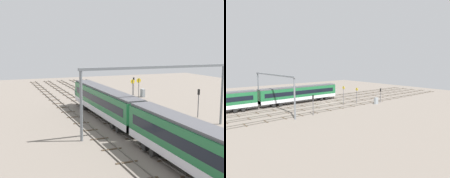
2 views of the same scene
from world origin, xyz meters
TOP-DOWN VIEW (x-y plane):
  - ground_plane at (0.00, 0.00)m, footprint 111.36×111.36m
  - track_near_foreground at (0.00, -8.43)m, footprint 95.36×2.40m
  - track_second_near at (-0.00, -4.22)m, footprint 95.36×2.40m
  - track_middle at (-0.00, 0.00)m, footprint 95.36×2.40m
  - track_with_train at (0.00, 4.22)m, footprint 95.36×2.40m
  - track_far_background at (-0.00, 8.43)m, footprint 95.36×2.40m
  - train at (-18.48, 4.22)m, footprint 50.40×3.24m
  - overhead_gantry at (-16.46, -0.06)m, footprint 0.40×22.13m
  - speed_sign_near_foreground at (5.53, -6.77)m, footprint 0.14×0.90m
  - speed_sign_mid_trackside at (1.16, -5.99)m, footprint 0.14×0.90m
  - signal_light_trackside_approach at (-11.66, -10.35)m, footprint 0.31×0.32m
  - signal_light_trackside_departure at (12.09, -10.17)m, footprint 0.31×0.32m
  - relay_cabinet at (9.11, -11.04)m, footprint 1.17×0.67m

SIDE VIEW (x-z plane):
  - ground_plane at x=0.00m, z-range 0.00..0.00m
  - track_near_foreground at x=0.00m, z-range -0.01..0.15m
  - track_with_train at x=0.00m, z-range -0.01..0.15m
  - track_middle at x=0.00m, z-range -0.01..0.15m
  - track_far_background at x=0.00m, z-range -0.01..0.15m
  - track_second_near at x=0.00m, z-range -0.01..0.15m
  - relay_cabinet at x=9.11m, z-range 0.00..1.82m
  - train at x=-18.48m, z-range 0.26..5.06m
  - signal_light_trackside_departure at x=12.09m, z-range 0.66..4.84m
  - speed_sign_near_foreground at x=5.53m, z-range 0.70..5.25m
  - signal_light_trackside_approach at x=-11.66m, z-range 0.71..5.36m
  - speed_sign_mid_trackside at x=1.16m, z-range 0.76..6.05m
  - overhead_gantry at x=-16.46m, z-range 2.44..11.45m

